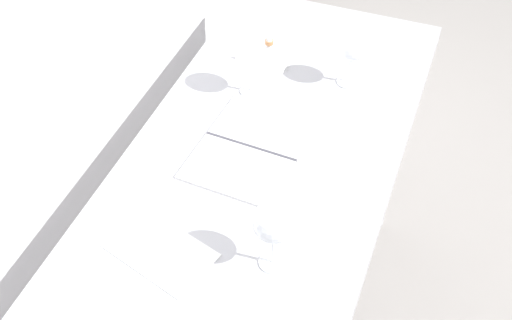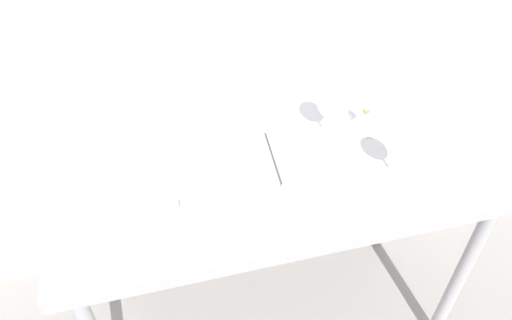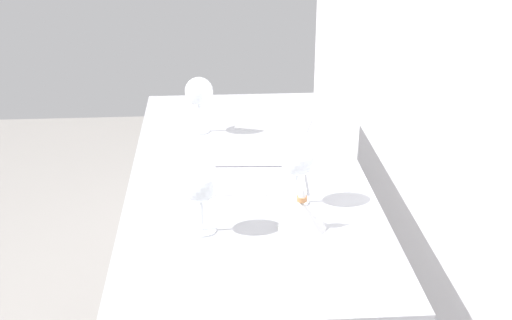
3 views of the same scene
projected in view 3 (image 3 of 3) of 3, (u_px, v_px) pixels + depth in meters
name	position (u px, v px, depth m)	size (l,w,h in m)	color
back_wall	(434.00, 28.00, 1.84)	(3.80, 0.04, 2.60)	silver
steel_counter	(247.00, 205.00, 2.01)	(1.40, 0.65, 0.90)	#AAAAAF
wine_glass_near_right	(201.00, 187.00, 1.61)	(0.08, 0.08, 0.16)	white
wine_glass_near_left	(199.00, 93.00, 2.20)	(0.09, 0.09, 0.18)	white
wine_glass_far_right	(297.00, 161.00, 1.75)	(0.09, 0.09, 0.16)	white
open_notebook	(259.00, 168.00, 1.98)	(0.35, 0.27, 0.01)	white
tasting_sheet_upper	(274.00, 123.00, 2.32)	(0.14, 0.24, 0.00)	white
decanter_funnel	(302.00, 214.00, 1.66)	(0.12, 0.12, 0.11)	silver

